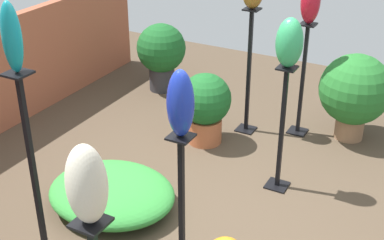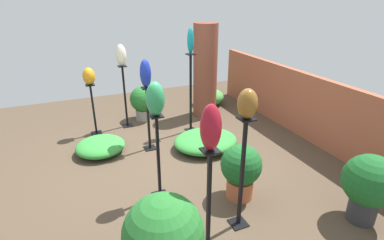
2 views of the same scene
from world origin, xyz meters
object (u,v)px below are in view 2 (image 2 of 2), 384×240
potted_plant_walkway_edge (241,169)px  potted_plant_front_left (164,236)px  pedestal_bronze (242,179)px  art_vase_bronze (247,104)px  art_vase_teal (191,41)px  potted_plant_near_pillar (143,101)px  pedestal_amber (94,112)px  pedestal_jade (158,161)px  brick_pillar (205,71)px  pedestal_cobalt (148,122)px  art_vase_jade (155,99)px  art_vase_ivory (121,55)px  potted_plant_back_center (369,184)px  art_vase_amber (89,76)px  art_vase_cobalt (145,73)px  pedestal_ivory (125,99)px  art_vase_ruby (211,128)px  pedestal_teal (191,97)px  pedestal_ruby (209,209)px

potted_plant_walkway_edge → potted_plant_front_left: potted_plant_front_left is taller
pedestal_bronze → art_vase_bronze: bearing=-90.0°
art_vase_teal → potted_plant_near_pillar: 1.80m
art_vase_teal → potted_plant_near_pillar: art_vase_teal is taller
pedestal_bronze → pedestal_amber: size_ratio=1.38×
pedestal_jade → brick_pillar: bearing=143.1°
pedestal_jade → potted_plant_near_pillar: bearing=169.6°
brick_pillar → pedestal_cobalt: 2.00m
pedestal_amber → art_vase_bronze: (3.27, 1.25, 1.08)m
art_vase_jade → art_vase_ivory: size_ratio=1.03×
potted_plant_back_center → potted_plant_walkway_edge: size_ratio=1.13×
brick_pillar → art_vase_amber: bearing=-88.2°
art_vase_ivory → potted_plant_back_center: bearing=27.3°
pedestal_cobalt → art_vase_bronze: art_vase_bronze is taller
art_vase_ivory → art_vase_cobalt: art_vase_ivory is taller
pedestal_ivory → art_vase_teal: bearing=57.1°
potted_plant_back_center → pedestal_cobalt: bearing=-146.2°
art_vase_ruby → potted_plant_back_center: art_vase_ruby is taller
art_vase_bronze → pedestal_teal: bearing=169.1°
pedestal_ruby → art_vase_teal: bearing=160.2°
art_vase_bronze → pedestal_amber: bearing=-159.1°
potted_plant_back_center → potted_plant_walkway_edge: bearing=-130.9°
pedestal_teal → potted_plant_near_pillar: (-0.95, -0.71, -0.30)m
potted_plant_front_left → pedestal_cobalt: bearing=167.2°
art_vase_teal → art_vase_bronze: bearing=-10.9°
pedestal_cobalt → pedestal_bronze: bearing=11.3°
pedestal_cobalt → art_vase_ruby: bearing=-1.7°
pedestal_jade → art_vase_ruby: size_ratio=2.66×
art_vase_ruby → potted_plant_near_pillar: size_ratio=0.61×
pedestal_cobalt → potted_plant_back_center: size_ratio=1.29×
pedestal_cobalt → art_vase_cobalt: 0.85m
art_vase_ruby → potted_plant_near_pillar: art_vase_ruby is taller
pedestal_amber → potted_plant_walkway_edge: pedestal_amber is taller
pedestal_bronze → art_vase_bronze: 0.90m
pedestal_teal → potted_plant_front_left: 3.43m
art_vase_cobalt → potted_plant_walkway_edge: size_ratio=0.61×
brick_pillar → potted_plant_walkway_edge: (2.90, -0.86, -0.57)m
art_vase_ruby → art_vase_cobalt: (-2.49, 0.07, -0.10)m
art_vase_amber → art_vase_jade: art_vase_jade is taller
pedestal_bronze → art_vase_amber: bearing=-159.1°
potted_plant_near_pillar → potted_plant_walkway_edge: bearing=8.7°
brick_pillar → art_vase_amber: brick_pillar is taller
pedestal_jade → art_vase_amber: size_ratio=3.79×
brick_pillar → art_vase_teal: bearing=-42.9°
brick_pillar → potted_plant_near_pillar: size_ratio=2.71×
pedestal_cobalt → art_vase_amber: 1.44m
art_vase_teal → potted_plant_back_center: (3.19, 0.90, -1.26)m
pedestal_jade → potted_plant_near_pillar: (-2.73, 0.50, -0.13)m
brick_pillar → pedestal_cobalt: size_ratio=1.77×
brick_pillar → pedestal_ruby: brick_pillar is taller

